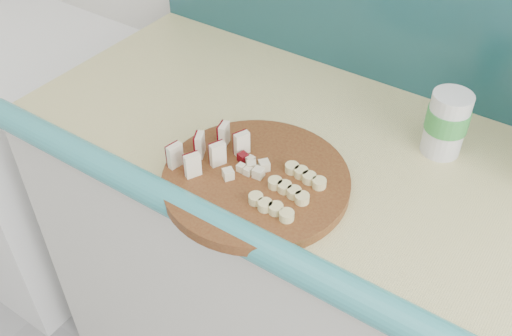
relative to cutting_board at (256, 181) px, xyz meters
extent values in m
cube|color=white|center=(-1.05, 0.18, -0.52)|extent=(0.70, 0.70, 0.80)
cylinder|color=#4B2110|center=(0.00, 0.00, 0.00)|extent=(0.37, 0.37, 0.02)
cube|color=#F3E3C2|center=(-0.14, -0.06, 0.03)|extent=(0.01, 0.03, 0.05)
cube|color=#4E050C|center=(-0.15, -0.06, 0.03)|extent=(0.01, 0.03, 0.05)
cube|color=#F3E3C2|center=(-0.12, -0.01, 0.03)|extent=(0.01, 0.03, 0.05)
cube|color=#4E050C|center=(-0.13, -0.01, 0.03)|extent=(0.01, 0.03, 0.05)
cube|color=#F3E3C2|center=(-0.10, 0.04, 0.03)|extent=(0.01, 0.03, 0.05)
cube|color=#4E050C|center=(-0.11, 0.04, 0.03)|extent=(0.01, 0.03, 0.05)
cube|color=#F3E3C2|center=(-0.10, -0.06, 0.03)|extent=(0.01, 0.03, 0.05)
cube|color=#4E050C|center=(-0.10, -0.06, 0.03)|extent=(0.01, 0.03, 0.05)
cube|color=#F3E3C2|center=(-0.08, -0.01, 0.03)|extent=(0.01, 0.03, 0.05)
cube|color=#4E050C|center=(-0.09, -0.01, 0.03)|extent=(0.01, 0.03, 0.05)
cube|color=#F3E3C2|center=(-0.06, 0.04, 0.03)|extent=(0.01, 0.03, 0.05)
cube|color=#4E050C|center=(-0.07, 0.04, 0.03)|extent=(0.01, 0.03, 0.05)
cube|color=beige|center=(-0.01, 0.00, 0.02)|extent=(0.02, 0.02, 0.02)
cube|color=beige|center=(-0.01, 0.01, 0.02)|extent=(0.02, 0.02, 0.02)
cube|color=#4E050C|center=(-0.02, 0.02, 0.02)|extent=(0.02, 0.02, 0.02)
cube|color=beige|center=(-0.03, 0.01, 0.02)|extent=(0.02, 0.02, 0.02)
cube|color=beige|center=(-0.04, 0.00, 0.02)|extent=(0.02, 0.02, 0.02)
cube|color=beige|center=(-0.04, -0.01, 0.02)|extent=(0.02, 0.02, 0.02)
cube|color=beige|center=(-0.02, -0.01, 0.02)|extent=(0.02, 0.02, 0.02)
cube|color=beige|center=(-0.01, -0.01, 0.02)|extent=(0.02, 0.02, 0.02)
cylinder|color=#E2D28A|center=(0.04, -0.06, 0.02)|extent=(0.03, 0.03, 0.02)
cylinder|color=#E2D28A|center=(0.06, -0.06, 0.02)|extent=(0.03, 0.03, 0.02)
cylinder|color=#E2D28A|center=(0.08, -0.06, 0.02)|extent=(0.03, 0.03, 0.02)
cylinder|color=#E2D28A|center=(0.10, -0.06, 0.02)|extent=(0.03, 0.03, 0.02)
cylinder|color=#E2D28A|center=(0.04, 0.00, 0.02)|extent=(0.03, 0.03, 0.02)
cylinder|color=#E2D28A|center=(0.06, 0.00, 0.02)|extent=(0.03, 0.03, 0.02)
cylinder|color=#E2D28A|center=(0.09, -0.01, 0.02)|extent=(0.03, 0.03, 0.02)
cylinder|color=#E2D28A|center=(0.11, -0.01, 0.02)|extent=(0.03, 0.03, 0.02)
cylinder|color=#E2D28A|center=(0.05, 0.05, 0.02)|extent=(0.03, 0.03, 0.02)
cylinder|color=#E2D28A|center=(0.07, 0.05, 0.02)|extent=(0.03, 0.03, 0.02)
cylinder|color=#E2D28A|center=(0.09, 0.05, 0.02)|extent=(0.03, 0.03, 0.02)
cylinder|color=#E2D28A|center=(0.11, 0.04, 0.02)|extent=(0.03, 0.03, 0.02)
cylinder|color=silver|center=(0.25, 0.29, 0.06)|extent=(0.08, 0.08, 0.13)
cylinder|color=green|center=(0.25, 0.29, 0.07)|extent=(0.08, 0.08, 0.04)
camera|label=1|loc=(0.44, -0.65, 0.71)|focal=40.00mm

